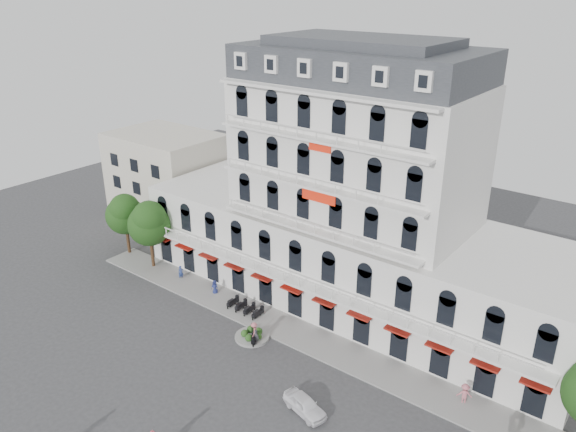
# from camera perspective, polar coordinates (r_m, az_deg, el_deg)

# --- Properties ---
(ground) EXTENTS (120.00, 120.00, 0.00)m
(ground) POSITION_cam_1_polar(r_m,az_deg,el_deg) (47.68, -5.76, -16.77)
(ground) COLOR #38383A
(ground) RESTS_ON ground
(sidewalk) EXTENTS (53.00, 4.00, 0.16)m
(sidewalk) POSITION_cam_1_polar(r_m,az_deg,el_deg) (53.09, 1.02, -11.86)
(sidewalk) COLOR gray
(sidewalk) RESTS_ON ground
(main_building) EXTENTS (45.00, 15.00, 25.80)m
(main_building) POSITION_cam_1_polar(r_m,az_deg,el_deg) (55.04, 6.70, 1.00)
(main_building) COLOR silver
(main_building) RESTS_ON ground
(flank_building_west) EXTENTS (14.00, 10.00, 12.00)m
(flank_building_west) POSITION_cam_1_polar(r_m,az_deg,el_deg) (76.44, -12.17, 3.81)
(flank_building_west) COLOR beige
(flank_building_west) RESTS_ON ground
(traffic_island) EXTENTS (3.20, 3.20, 1.60)m
(traffic_island) POSITION_cam_1_polar(r_m,az_deg,el_deg) (52.64, -3.66, -12.01)
(traffic_island) COLOR gray
(traffic_island) RESTS_ON ground
(parked_scooter_row) EXTENTS (4.40, 1.80, 1.10)m
(parked_scooter_row) POSITION_cam_1_polar(r_m,az_deg,el_deg) (56.38, -4.36, -9.73)
(parked_scooter_row) COLOR black
(parked_scooter_row) RESTS_ON ground
(tree_west_outer) EXTENTS (4.50, 4.48, 7.76)m
(tree_west_outer) POSITION_cam_1_polar(r_m,az_deg,el_deg) (67.94, -16.25, 0.36)
(tree_west_outer) COLOR #382314
(tree_west_outer) RESTS_ON ground
(tree_west_inner) EXTENTS (4.76, 4.76, 8.25)m
(tree_west_inner) POSITION_cam_1_polar(r_m,az_deg,el_deg) (63.79, -13.93, -0.55)
(tree_west_inner) COLOR #382314
(tree_west_inner) RESTS_ON ground
(parked_car) EXTENTS (4.19, 2.49, 1.34)m
(parked_car) POSITION_cam_1_polar(r_m,az_deg,el_deg) (44.78, 1.72, -18.63)
(parked_car) COLOR white
(parked_car) RESTS_ON ground
(rider_center) EXTENTS (1.12, 1.51, 2.17)m
(rider_center) POSITION_cam_1_polar(r_m,az_deg,el_deg) (51.45, -3.46, -11.73)
(rider_center) COLOR black
(rider_center) RESTS_ON ground
(pedestrian_left) EXTENTS (0.88, 0.69, 1.60)m
(pedestrian_left) POSITION_cam_1_polar(r_m,az_deg,el_deg) (59.30, -7.45, -7.20)
(pedestrian_left) COLOR navy
(pedestrian_left) RESTS_ON ground
(pedestrian_mid) EXTENTS (1.04, 0.66, 1.65)m
(pedestrian_mid) POSITION_cam_1_polar(r_m,az_deg,el_deg) (51.33, -3.26, -12.25)
(pedestrian_mid) COLOR #5B5A62
(pedestrian_mid) RESTS_ON ground
(pedestrian_right) EXTENTS (1.34, 1.11, 1.81)m
(pedestrian_right) POSITION_cam_1_polar(r_m,az_deg,el_deg) (47.30, 17.49, -16.87)
(pedestrian_right) COLOR #C86A75
(pedestrian_right) RESTS_ON ground
(pedestrian_far) EXTENTS (0.58, 0.69, 1.60)m
(pedestrian_far) POSITION_cam_1_polar(r_m,az_deg,el_deg) (62.66, -10.83, -5.67)
(pedestrian_far) COLOR navy
(pedestrian_far) RESTS_ON ground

